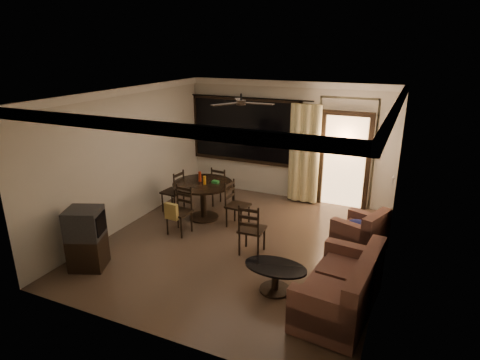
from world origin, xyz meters
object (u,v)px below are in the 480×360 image
at_px(coffee_table, 275,274).
at_px(tv_cabinet, 86,239).
at_px(dining_table, 203,190).
at_px(dining_chair_east, 237,213).
at_px(dining_chair_west, 174,199).
at_px(dining_chair_north, 223,194).
at_px(side_chair, 252,238).
at_px(armchair, 362,234).
at_px(dining_chair_south, 179,219).
at_px(sofa, 343,290).

bearing_deg(coffee_table, tv_cabinet, -168.57).
relative_size(dining_table, dining_chair_east, 1.35).
relative_size(dining_table, dining_chair_west, 1.35).
xyz_separation_m(dining_chair_west, tv_cabinet, (0.03, -2.64, 0.25)).
bearing_deg(dining_chair_north, coffee_table, 134.51).
height_order(tv_cabinet, side_chair, tv_cabinet).
xyz_separation_m(armchair, side_chair, (-1.78, -0.90, -0.03)).
bearing_deg(side_chair, dining_table, -36.35).
xyz_separation_m(dining_chair_west, dining_chair_south, (0.73, -0.93, 0.02)).
xyz_separation_m(dining_chair_west, dining_chair_north, (0.88, 0.71, 0.00)).
bearing_deg(coffee_table, dining_chair_west, 147.14).
bearing_deg(armchair, dining_table, -161.48).
bearing_deg(dining_chair_west, dining_table, 89.91).
relative_size(dining_chair_west, tv_cabinet, 0.90).
bearing_deg(sofa, dining_chair_east, 147.47).
bearing_deg(tv_cabinet, dining_table, 50.86).
distance_m(armchair, coffee_table, 2.09).
relative_size(dining_table, sofa, 0.74).
relative_size(dining_table, coffee_table, 1.32).
xyz_separation_m(coffee_table, side_chair, (-0.77, 0.93, 0.01)).
bearing_deg(sofa, armchair, 96.28).
relative_size(armchair, coffee_table, 1.04).
relative_size(dining_chair_west, side_chair, 0.97).
xyz_separation_m(dining_chair_west, sofa, (4.15, -2.13, 0.07)).
bearing_deg(dining_chair_north, sofa, 144.09).
bearing_deg(dining_chair_south, dining_chair_east, 45.70).
distance_m(dining_chair_west, dining_chair_north, 1.13).
xyz_separation_m(dining_table, tv_cabinet, (-0.78, -2.57, -0.10)).
xyz_separation_m(dining_chair_north, tv_cabinet, (-0.84, -3.35, 0.25)).
height_order(dining_table, dining_chair_south, dining_table).
bearing_deg(armchair, dining_chair_west, -162.10).
xyz_separation_m(dining_table, coffee_table, (2.32, -1.95, -0.35)).
bearing_deg(tv_cabinet, dining_chair_east, 34.87).
bearing_deg(sofa, dining_chair_south, 166.41).
height_order(tv_cabinet, coffee_table, tv_cabinet).
bearing_deg(dining_chair_west, coffee_table, 62.17).
relative_size(tv_cabinet, sofa, 0.61).
xyz_separation_m(dining_chair_west, side_chair, (2.35, -1.08, 0.01)).
distance_m(dining_table, dining_chair_south, 0.92).
bearing_deg(coffee_table, side_chair, 129.61).
relative_size(sofa, coffee_table, 1.79).
distance_m(dining_table, tv_cabinet, 2.69).
height_order(dining_chair_east, sofa, dining_chair_east).
bearing_deg(dining_chair_west, sofa, 67.87).
xyz_separation_m(dining_chair_north, side_chair, (1.47, -1.79, 0.01)).
distance_m(dining_chair_east, sofa, 3.20).
relative_size(dining_chair_east, armchair, 0.95).
height_order(dining_chair_north, side_chair, side_chair).
height_order(dining_table, dining_chair_east, dining_table).
relative_size(tv_cabinet, armchair, 1.05).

